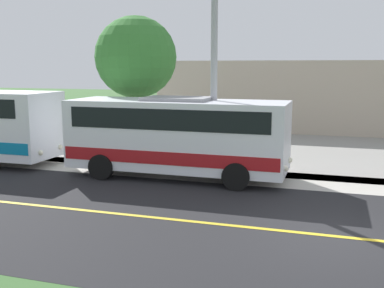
% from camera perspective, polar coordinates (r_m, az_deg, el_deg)
% --- Properties ---
extents(ground_plane, '(120.00, 120.00, 0.00)m').
position_cam_1_polar(ground_plane, '(11.50, 16.93, -10.84)').
color(ground_plane, '#3D6633').
extents(road_surface, '(8.00, 100.00, 0.01)m').
position_cam_1_polar(road_surface, '(11.50, 16.93, -10.82)').
color(road_surface, black).
rests_on(road_surface, ground).
extents(sidewalk, '(2.40, 100.00, 0.01)m').
position_cam_1_polar(sidewalk, '(16.48, 17.12, -4.63)').
color(sidewalk, '#B2ADA3').
rests_on(sidewalk, ground).
extents(road_centre_line, '(0.16, 100.00, 0.00)m').
position_cam_1_polar(road_centre_line, '(11.50, 16.93, -10.80)').
color(road_centre_line, gold).
rests_on(road_centre_line, ground).
extents(shuttle_bus_front, '(2.74, 7.86, 2.86)m').
position_cam_1_polar(shuttle_bus_front, '(16.42, -1.81, 1.34)').
color(shuttle_bus_front, white).
rests_on(shuttle_bus_front, ground).
extents(street_light_pole, '(1.97, 0.24, 8.10)m').
position_cam_1_polar(street_light_pole, '(16.23, 2.64, 11.44)').
color(street_light_pole, '#9E9EA3').
rests_on(street_light_pole, ground).
extents(tree_curbside, '(3.44, 3.44, 6.03)m').
position_cam_1_polar(tree_curbside, '(19.95, -6.94, 10.52)').
color(tree_curbside, '#4C3826').
rests_on(tree_curbside, ground).
extents(commercial_building, '(10.00, 23.00, 4.25)m').
position_cam_1_polar(commercial_building, '(32.27, 18.63, 5.90)').
color(commercial_building, '#B7A893').
rests_on(commercial_building, ground).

